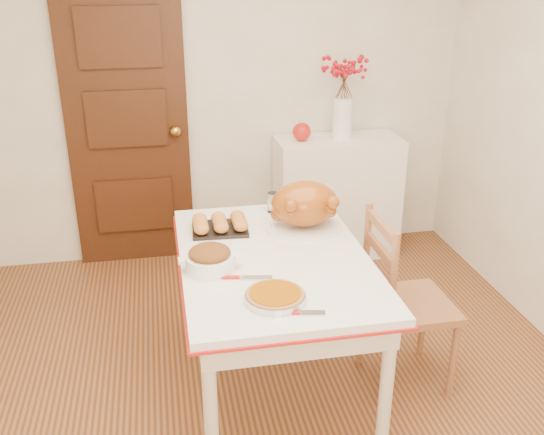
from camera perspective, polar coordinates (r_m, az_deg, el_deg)
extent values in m
cube|color=#4F2910|center=(3.20, 0.62, -18.44)|extent=(3.50, 4.00, 0.00)
cube|color=white|center=(4.46, -4.52, 11.76)|extent=(3.50, 0.00, 2.50)
cube|color=#36170B|center=(4.46, -13.45, 8.29)|extent=(0.85, 0.06, 2.06)
cube|color=white|center=(4.63, 6.09, 1.93)|extent=(0.92, 0.41, 0.92)
sphere|color=red|center=(4.40, 2.82, 8.08)|extent=(0.13, 0.13, 0.13)
cylinder|color=#894400|center=(2.55, 0.30, -7.35)|extent=(0.32, 0.32, 0.05)
cylinder|color=white|center=(3.42, 0.10, 1.44)|extent=(0.08, 0.08, 0.11)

